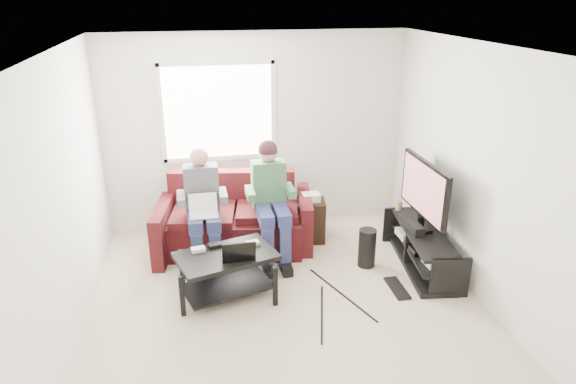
{
  "coord_description": "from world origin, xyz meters",
  "views": [
    {
      "loc": [
        -0.9,
        -4.34,
        3.07
      ],
      "look_at": [
        0.09,
        0.6,
        1.08
      ],
      "focal_mm": 32.0,
      "sensor_mm": 36.0,
      "label": 1
    }
  ],
  "objects_px": {
    "tv": "(424,191)",
    "end_table": "(310,219)",
    "subwoofer": "(367,248)",
    "sofa": "(235,222)",
    "coffee_table": "(226,265)",
    "tv_stand": "(422,250)"
  },
  "relations": [
    {
      "from": "tv",
      "to": "end_table",
      "type": "bearing_deg",
      "value": 142.69
    },
    {
      "from": "tv",
      "to": "subwoofer",
      "type": "xyz_separation_m",
      "value": [
        -0.63,
        0.05,
        -0.69
      ]
    },
    {
      "from": "tv",
      "to": "subwoofer",
      "type": "distance_m",
      "value": 0.94
    },
    {
      "from": "sofa",
      "to": "end_table",
      "type": "relative_size",
      "value": 3.22
    },
    {
      "from": "coffee_table",
      "to": "end_table",
      "type": "xyz_separation_m",
      "value": [
        1.18,
        1.13,
        -0.08
      ]
    },
    {
      "from": "coffee_table",
      "to": "tv",
      "type": "relative_size",
      "value": 1.03
    },
    {
      "from": "sofa",
      "to": "tv",
      "type": "bearing_deg",
      "value": -22.46
    },
    {
      "from": "subwoofer",
      "to": "coffee_table",
      "type": "bearing_deg",
      "value": -169.12
    },
    {
      "from": "end_table",
      "to": "tv_stand",
      "type": "bearing_deg",
      "value": -40.35
    },
    {
      "from": "coffee_table",
      "to": "tv_stand",
      "type": "height_order",
      "value": "coffee_table"
    },
    {
      "from": "sofa",
      "to": "subwoofer",
      "type": "relative_size",
      "value": 4.45
    },
    {
      "from": "tv_stand",
      "to": "end_table",
      "type": "bearing_deg",
      "value": 139.65
    },
    {
      "from": "sofa",
      "to": "tv_stand",
      "type": "bearing_deg",
      "value": -24.74
    },
    {
      "from": "subwoofer",
      "to": "end_table",
      "type": "relative_size",
      "value": 0.72
    },
    {
      "from": "tv_stand",
      "to": "tv",
      "type": "xyz_separation_m",
      "value": [
        -0.0,
        0.1,
        0.72
      ]
    },
    {
      "from": "tv",
      "to": "end_table",
      "type": "height_order",
      "value": "tv"
    },
    {
      "from": "tv_stand",
      "to": "subwoofer",
      "type": "relative_size",
      "value": 3.11
    },
    {
      "from": "tv_stand",
      "to": "subwoofer",
      "type": "distance_m",
      "value": 0.65
    },
    {
      "from": "coffee_table",
      "to": "end_table",
      "type": "relative_size",
      "value": 1.76
    },
    {
      "from": "sofa",
      "to": "end_table",
      "type": "distance_m",
      "value": 0.97
    },
    {
      "from": "tv_stand",
      "to": "end_table",
      "type": "xyz_separation_m",
      "value": [
        -1.12,
        0.95,
        0.08
      ]
    },
    {
      "from": "end_table",
      "to": "coffee_table",
      "type": "bearing_deg",
      "value": -136.35
    }
  ]
}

